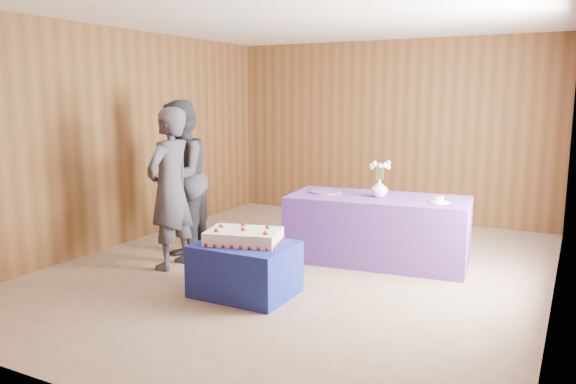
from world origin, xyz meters
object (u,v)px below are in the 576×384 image
Objects in this scene: cake_table at (245,269)px; guest_left at (170,189)px; guest_right at (179,177)px; vase at (379,188)px; serving_table at (377,229)px; sheet_cake at (244,236)px.

cake_table is 1.38m from guest_left.
guest_left is 0.96× the size of guest_right.
vase is at bearing 64.88° from cake_table.
serving_table is 2.50× the size of sheet_cake.
guest_right is (-2.25, -0.71, 0.54)m from serving_table.
guest_right is at bearing 148.21° from cake_table.
guest_left reaches higher than vase.
guest_left reaches higher than cake_table.
cake_table is 1.90m from vase.
cake_table is 0.51× the size of guest_left.
serving_table is 10.05× the size of vase.
vase is at bearing -32.84° from serving_table.
sheet_cake reaches higher than cake_table.
guest_right is (-1.46, 0.90, 0.35)m from sheet_cake.
guest_left is 0.64m from guest_right.
vase is (0.76, 1.63, 0.60)m from cake_table.
serving_table is 2.37m from guest_left.
vase is 0.11× the size of guest_left.
serving_table is at bearing 49.82° from sheet_cake.
sheet_cake is (-0.03, 0.02, 0.31)m from cake_table.
guest_left is at bearing -152.97° from serving_table.
guest_left is (-1.93, -1.27, 0.50)m from serving_table.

